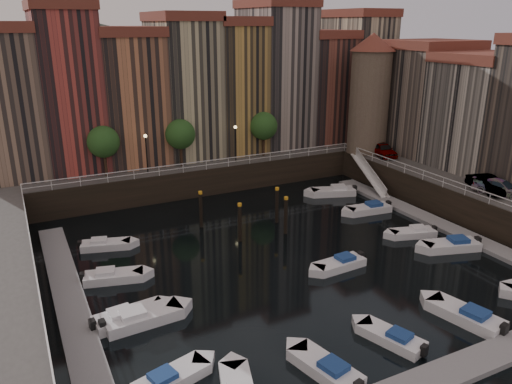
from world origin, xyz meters
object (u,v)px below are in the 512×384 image
corner_tower (370,92)px  mooring_pilings (251,214)px  boat_left_0 (170,379)px  boat_left_1 (129,317)px  car_b (487,185)px  gangway (369,173)px  car_a (383,150)px  car_c (500,189)px  boat_left_2 (141,318)px

corner_tower → mooring_pilings: bearing=-155.3°
boat_left_0 → boat_left_1: (-0.63, 6.72, 0.04)m
mooring_pilings → boat_left_1: mooring_pilings is taller
boat_left_1 → car_b: (33.49, 1.55, 3.37)m
gangway → mooring_pilings: gangway is taller
car_a → car_c: (0.36, -15.61, -0.10)m
gangway → boat_left_0: size_ratio=1.89×
gangway → boat_left_1: gangway is taller
corner_tower → car_b: (0.33, -17.21, -6.45)m
gangway → boat_left_1: size_ratio=1.71×
boat_left_2 → car_a: 36.84m
gangway → mooring_pilings: size_ratio=1.17×
corner_tower → mooring_pilings: (-19.92, -9.18, -8.54)m
car_b → boat_left_0: bearing=-153.2°
boat_left_2 → car_a: (32.75, 16.53, 3.40)m
mooring_pilings → car_c: car_c is taller
boat_left_0 → car_c: 34.08m
boat_left_2 → car_a: size_ratio=1.11×
corner_tower → car_c: 19.49m
mooring_pilings → car_a: car_a is taller
mooring_pilings → boat_left_1: 16.39m
car_a → mooring_pilings: bearing=-149.5°
corner_tower → boat_left_1: bearing=-150.5°
mooring_pilings → boat_left_0: (-12.61, -16.30, -1.32)m
boat_left_0 → corner_tower: bearing=22.3°
car_b → boat_left_1: bearing=-164.7°
corner_tower → car_b: corner_tower is taller
mooring_pilings → boat_left_2: (-12.57, -10.11, -1.25)m
boat_left_0 → car_b: size_ratio=0.98×
boat_left_0 → car_b: car_b is taller
gangway → boat_left_1: bearing=-154.8°
boat_left_2 → car_a: bearing=23.0°
mooring_pilings → boat_left_0: mooring_pilings is taller
mooring_pilings → car_b: 21.88m
gangway → boat_left_0: (-29.63, -20.98, -1.58)m
boat_left_0 → boat_left_1: bearing=79.6°
boat_left_1 → car_a: 37.21m
gangway → boat_left_0: 36.34m
corner_tower → car_a: corner_tower is taller
boat_left_1 → boat_left_2: boat_left_2 is taller
gangway → boat_left_1: (-30.26, -14.26, -1.55)m
gangway → car_a: (3.16, 1.74, 1.88)m
car_c → boat_left_1: bearing=160.9°
mooring_pilings → boat_left_0: bearing=-127.7°
corner_tower → car_c: corner_tower is taller
boat_left_0 → boat_left_2: boat_left_2 is taller
boat_left_0 → boat_left_2: 6.19m
car_b → car_c: bearing=-62.8°
corner_tower → car_c: (0.63, -18.36, -6.50)m
boat_left_0 → car_a: size_ratio=0.94×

